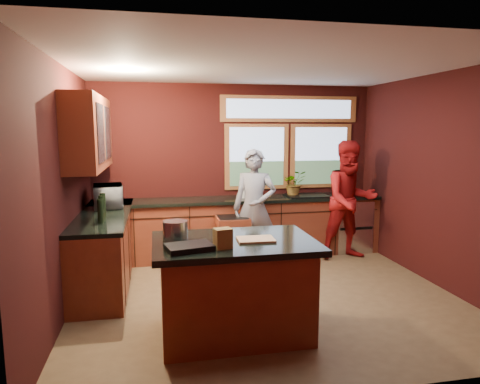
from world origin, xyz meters
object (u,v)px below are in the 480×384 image
object	(u,v)px
person_red	(350,200)
cutting_board	(256,239)
island	(234,287)
stock_pot	(175,230)
person_grey	(254,208)

from	to	relation	value
person_red	cutting_board	xyz separation A→B (m)	(-2.01, -2.16, 0.04)
island	stock_pot	size ratio (longest dim) A/B	6.46
island	person_red	xyz separation A→B (m)	(2.21, 2.11, 0.43)
person_grey	cutting_board	distance (m)	2.11
person_red	stock_pot	distance (m)	3.38
person_grey	cutting_board	xyz separation A→B (m)	(-0.47, -2.06, 0.09)
island	stock_pot	xyz separation A→B (m)	(-0.55, 0.15, 0.56)
island	person_grey	bearing A→B (deg)	71.58
person_red	person_grey	bearing A→B (deg)	-178.69
stock_pot	cutting_board	bearing A→B (deg)	-14.93
island	person_red	size ratio (longest dim) A/B	0.85
island	stock_pot	world-z (taller)	stock_pot
person_red	stock_pot	bearing A→B (deg)	-147.06
cutting_board	island	bearing A→B (deg)	165.96
island	person_red	distance (m)	3.08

